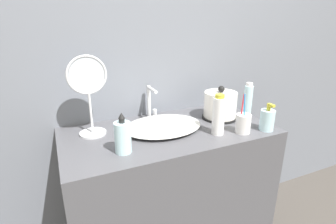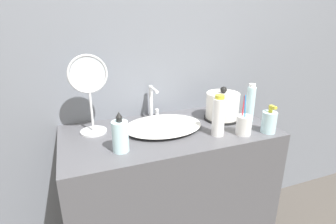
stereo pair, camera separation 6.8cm
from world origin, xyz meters
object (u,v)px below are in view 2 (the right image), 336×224
at_px(faucet, 153,100).
at_px(mouthwash_bottle, 219,116).
at_px(toothbrush_cup, 244,125).
at_px(electric_kettle, 222,107).
at_px(lotion_bottle, 269,122).
at_px(hand_cream_bottle, 250,103).
at_px(shampoo_bottle, 120,136).
at_px(vanity_mirror, 89,90).

distance_m(faucet, mouthwash_bottle, 0.42).
xyz_separation_m(faucet, toothbrush_cup, (0.34, -0.39, -0.05)).
distance_m(electric_kettle, toothbrush_cup, 0.22).
distance_m(lotion_bottle, hand_cream_bottle, 0.17).
bearing_deg(shampoo_bottle, vanity_mirror, 110.01).
xyz_separation_m(lotion_bottle, vanity_mirror, (-0.82, 0.32, 0.16)).
bearing_deg(shampoo_bottle, hand_cream_bottle, 7.16).
bearing_deg(lotion_bottle, electric_kettle, 116.69).
xyz_separation_m(faucet, shampoo_bottle, (-0.26, -0.35, -0.03)).
bearing_deg(vanity_mirror, hand_cream_bottle, -10.44).
relative_size(toothbrush_cup, vanity_mirror, 0.52).
distance_m(mouthwash_bottle, vanity_mirror, 0.63).
height_order(electric_kettle, shampoo_bottle, electric_kettle).
relative_size(electric_kettle, lotion_bottle, 1.38).
height_order(faucet, electric_kettle, electric_kettle).
bearing_deg(faucet, toothbrush_cup, -48.66).
height_order(toothbrush_cup, vanity_mirror, vanity_mirror).
bearing_deg(mouthwash_bottle, hand_cream_bottle, 20.89).
xyz_separation_m(electric_kettle, hand_cream_bottle, (0.13, -0.08, 0.03)).
relative_size(toothbrush_cup, shampoo_bottle, 1.13).
xyz_separation_m(toothbrush_cup, hand_cream_bottle, (0.14, 0.14, 0.05)).
relative_size(mouthwash_bottle, vanity_mirror, 0.52).
xyz_separation_m(faucet, hand_cream_bottle, (0.48, -0.25, 0.00)).
bearing_deg(faucet, electric_kettle, -26.27).
bearing_deg(electric_kettle, lotion_bottle, -63.31).
distance_m(faucet, toothbrush_cup, 0.52).
bearing_deg(faucet, lotion_bottle, -41.15).
bearing_deg(faucet, shampoo_bottle, -126.69).
distance_m(shampoo_bottle, vanity_mirror, 0.30).
bearing_deg(electric_kettle, hand_cream_bottle, -31.08).
relative_size(faucet, hand_cream_bottle, 0.87).
xyz_separation_m(faucet, lotion_bottle, (0.48, -0.42, -0.05)).
xyz_separation_m(shampoo_bottle, hand_cream_bottle, (0.74, 0.09, 0.03)).
bearing_deg(vanity_mirror, lotion_bottle, -21.02).
relative_size(faucet, lotion_bottle, 1.29).
bearing_deg(toothbrush_cup, hand_cream_bottle, 44.80).
height_order(electric_kettle, hand_cream_bottle, hand_cream_bottle).
bearing_deg(lotion_bottle, hand_cream_bottle, 87.47).
bearing_deg(shampoo_bottle, faucet, 53.31).
bearing_deg(mouthwash_bottle, shampoo_bottle, 179.09).
bearing_deg(vanity_mirror, electric_kettle, -6.15).
distance_m(toothbrush_cup, vanity_mirror, 0.77).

